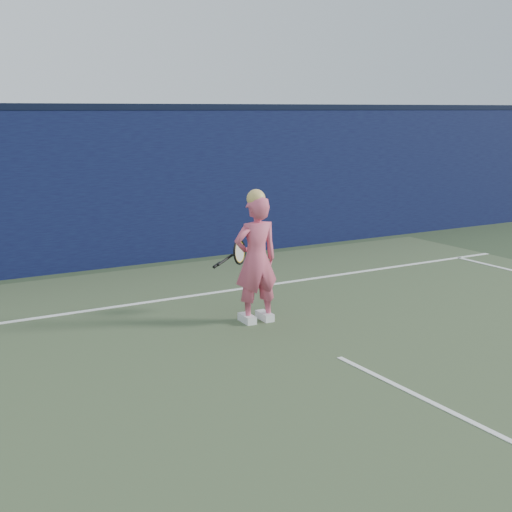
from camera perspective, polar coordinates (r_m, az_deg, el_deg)
ground at (r=6.73m, az=11.88°, el=-10.52°), size 80.00×80.00×0.00m
backstop_wall at (r=11.93m, az=-9.32°, el=5.44°), size 24.00×0.40×2.50m
wall_cap at (r=11.86m, az=-9.53°, el=11.69°), size 24.00×0.42×0.10m
player at (r=8.44m, az=0.00°, el=-0.25°), size 0.57×0.39×1.60m
racket at (r=8.88m, az=-1.47°, el=0.24°), size 0.59×0.27×0.33m
court_lines at (r=6.51m, az=13.86°, el=-11.30°), size 11.00×12.04×0.01m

